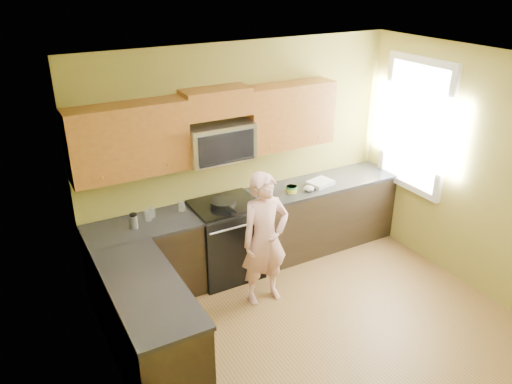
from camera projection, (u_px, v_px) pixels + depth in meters
floor at (336, 344)px, 5.03m from camera, size 4.00×4.00×0.00m
ceiling at (359, 72)px, 3.90m from camera, size 4.00×4.00×0.00m
wall_back at (242, 156)px, 6.06m from camera, size 4.00×0.00×4.00m
wall_left at (124, 290)px, 3.59m from camera, size 0.00×4.00×4.00m
wall_right at (496, 182)px, 5.35m from camera, size 0.00×4.00×4.00m
cabinet_back_run at (254, 233)px, 6.20m from camera, size 4.00×0.60×0.88m
cabinet_left_run at (149, 329)px, 4.57m from camera, size 0.60×1.60×0.88m
countertop_back at (255, 200)px, 6.00m from camera, size 4.00×0.62×0.04m
countertop_left at (146, 287)px, 4.39m from camera, size 0.62×1.60×0.04m
stove at (226, 239)px, 5.99m from camera, size 0.76×0.65×0.95m
microwave at (219, 159)px, 5.68m from camera, size 0.76×0.40×0.42m
upper_cab_left at (132, 175)px, 5.27m from camera, size 1.22×0.33×0.75m
upper_cab_right at (288, 145)px, 6.12m from camera, size 1.12×0.33×0.75m
upper_cab_over_mw at (216, 102)px, 5.44m from camera, size 0.76×0.33×0.30m
window at (415, 126)px, 6.17m from camera, size 0.06×1.06×1.66m
woman at (265, 239)px, 5.41m from camera, size 0.57×0.38×1.53m
frying_pan at (223, 206)px, 5.74m from camera, size 0.33×0.53×0.07m
butter_tub at (292, 192)px, 6.15m from camera, size 0.14×0.14×0.10m
toast_slice at (270, 198)px, 5.96m from camera, size 0.12×0.12×0.01m
napkin_a at (258, 204)px, 5.78m from camera, size 0.14×0.14×0.06m
napkin_b at (309, 188)px, 6.16m from camera, size 0.13×0.14×0.07m
dish_towel at (321, 183)px, 6.34m from camera, size 0.35×0.30×0.05m
travel_mug at (135, 228)px, 5.31m from camera, size 0.10×0.10×0.17m
glass_a at (152, 212)px, 5.53m from camera, size 0.07×0.07×0.12m
glass_b at (148, 215)px, 5.45m from camera, size 0.08×0.08×0.12m
glass_c at (182, 206)px, 5.66m from camera, size 0.08×0.08×0.12m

